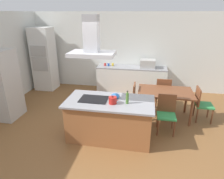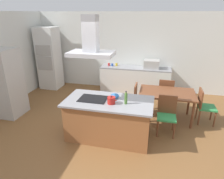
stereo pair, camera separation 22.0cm
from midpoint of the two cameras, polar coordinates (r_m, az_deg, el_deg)
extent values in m
plane|color=brown|center=(5.95, 3.72, -5.26)|extent=(16.00, 16.00, 0.00)
cube|color=silver|center=(7.18, 6.41, 10.68)|extent=(7.20, 0.10, 2.70)
cube|color=silver|center=(6.54, -28.42, 7.23)|extent=(0.10, 8.80, 2.70)
cube|color=#995B33|center=(4.45, 0.51, -8.74)|extent=(1.79, 0.88, 0.86)
cube|color=gray|center=(4.24, 0.53, -3.46)|extent=(1.89, 0.98, 0.04)
cube|color=black|center=(4.31, -4.02, -2.69)|extent=(0.60, 0.44, 0.01)
cylinder|color=#B21E19|center=(4.07, 1.36, -3.14)|extent=(0.17, 0.17, 0.14)
sphere|color=black|center=(4.04, 1.37, -2.05)|extent=(0.03, 0.03, 0.03)
cone|color=#B21E19|center=(4.05, 2.79, -3.18)|extent=(0.06, 0.03, 0.04)
cylinder|color=#47722D|center=(4.06, 5.59, -2.69)|extent=(0.06, 0.06, 0.22)
cylinder|color=#47722D|center=(4.01, 5.65, -0.96)|extent=(0.03, 0.03, 0.04)
cylinder|color=black|center=(4.00, 5.67, -0.59)|extent=(0.03, 0.03, 0.01)
ellipsoid|color=#2D6BB7|center=(4.33, 2.24, -1.87)|extent=(0.19, 0.19, 0.10)
cube|color=silver|center=(7.03, 7.53, 2.64)|extent=(2.39, 0.62, 0.86)
cube|color=gray|center=(6.90, 7.71, 6.18)|extent=(2.39, 0.62, 0.04)
cube|color=#B2AFAA|center=(6.83, 12.25, 7.13)|extent=(0.50, 0.38, 0.28)
cylinder|color=red|center=(7.05, -0.01, 7.26)|extent=(0.08, 0.08, 0.09)
cylinder|color=#2D56B2|center=(7.02, 0.98, 7.18)|extent=(0.08, 0.08, 0.09)
cylinder|color=gold|center=(7.04, 2.21, 7.21)|extent=(0.08, 0.08, 0.09)
cube|color=silver|center=(7.58, -16.85, 8.55)|extent=(0.70, 0.64, 2.20)
cube|color=#B2AFAA|center=(7.24, -18.44, 10.64)|extent=(0.56, 0.02, 0.36)
cube|color=#B2AFAA|center=(7.33, -18.03, 7.19)|extent=(0.56, 0.02, 0.48)
cube|color=#B2AFAA|center=(5.93, -27.77, 1.66)|extent=(0.80, 0.70, 1.82)
cube|color=brown|center=(5.30, 16.76, -0.95)|extent=(1.40, 0.90, 0.04)
cylinder|color=brown|center=(5.11, 9.52, -5.81)|extent=(0.06, 0.06, 0.71)
cylinder|color=brown|center=(5.20, 23.34, -6.84)|extent=(0.06, 0.06, 0.71)
cylinder|color=brown|center=(5.77, 10.09, -2.53)|extent=(0.06, 0.06, 0.71)
cylinder|color=brown|center=(5.86, 22.27, -3.51)|extent=(0.06, 0.06, 0.71)
cube|color=#33934C|center=(5.43, 5.87, -3.00)|extent=(0.42, 0.42, 0.04)
cube|color=brown|center=(5.32, 7.99, -0.82)|extent=(0.04, 0.42, 0.44)
cylinder|color=brown|center=(5.39, 3.62, -5.77)|extent=(0.04, 0.04, 0.41)
cylinder|color=brown|center=(5.71, 4.24, -4.17)|extent=(0.04, 0.04, 0.41)
cylinder|color=brown|center=(5.35, 7.44, -6.14)|extent=(0.04, 0.04, 0.41)
cylinder|color=brown|center=(5.68, 7.84, -4.50)|extent=(0.04, 0.04, 0.41)
cube|color=#33934C|center=(5.58, 26.72, -4.64)|extent=(0.42, 0.42, 0.04)
cube|color=brown|center=(5.45, 25.20, -2.23)|extent=(0.04, 0.42, 0.44)
cylinder|color=brown|center=(5.88, 27.71, -5.98)|extent=(0.04, 0.04, 0.41)
cylinder|color=brown|center=(5.57, 28.52, -7.63)|extent=(0.04, 0.04, 0.41)
cylinder|color=brown|center=(5.79, 24.26, -5.77)|extent=(0.04, 0.04, 0.41)
cylinder|color=brown|center=(5.48, 24.88, -7.44)|extent=(0.04, 0.04, 0.41)
cube|color=#33934C|center=(6.11, 16.18, -0.96)|extent=(0.42, 0.42, 0.04)
cube|color=brown|center=(5.85, 16.47, 0.53)|extent=(0.42, 0.04, 0.44)
cylinder|color=brown|center=(6.35, 14.30, -2.11)|extent=(0.04, 0.04, 0.41)
cylinder|color=brown|center=(6.37, 17.53, -2.37)|extent=(0.04, 0.04, 0.41)
cylinder|color=brown|center=(6.02, 14.31, -3.44)|extent=(0.04, 0.04, 0.41)
cylinder|color=brown|center=(6.04, 17.71, -3.71)|extent=(0.04, 0.04, 0.41)
cube|color=#33934C|center=(4.75, 16.75, -7.66)|extent=(0.42, 0.42, 0.04)
cube|color=brown|center=(4.81, 16.96, -4.08)|extent=(0.42, 0.04, 0.44)
cylinder|color=brown|center=(4.72, 18.77, -11.25)|extent=(0.04, 0.04, 0.41)
cylinder|color=brown|center=(4.69, 14.33, -10.95)|extent=(0.04, 0.04, 0.41)
cylinder|color=brown|center=(5.03, 18.46, -9.08)|extent=(0.04, 0.04, 0.41)
cylinder|color=brown|center=(5.00, 14.32, -8.78)|extent=(0.04, 0.04, 0.41)
cube|color=#ADADB2|center=(4.02, -4.38, 10.25)|extent=(0.90, 0.55, 0.08)
cube|color=#ADADB2|center=(3.96, -4.54, 15.79)|extent=(0.28, 0.24, 0.70)
camera|label=1|loc=(0.11, -88.61, 0.54)|focal=31.70mm
camera|label=2|loc=(0.11, 91.39, -0.54)|focal=31.70mm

